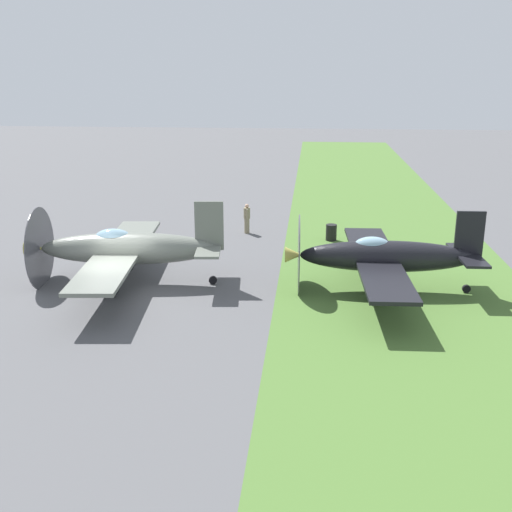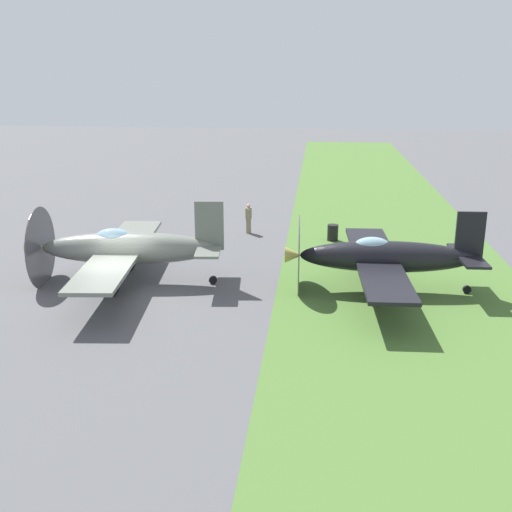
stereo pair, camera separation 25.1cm
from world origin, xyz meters
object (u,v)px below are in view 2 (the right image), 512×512
at_px(ground_crew_chief, 248,218).
at_px(airplane_wingman, 383,257).
at_px(airplane_lead, 126,248).
at_px(fuel_drum, 333,233).

bearing_deg(ground_crew_chief, airplane_wingman, 27.92).
xyz_separation_m(airplane_lead, ground_crew_chief, (9.33, -4.32, -0.72)).
bearing_deg(airplane_lead, airplane_wingman, -94.61).
bearing_deg(airplane_lead, ground_crew_chief, -30.08).
height_order(airplane_lead, airplane_wingman, airplane_lead).
bearing_deg(fuel_drum, airplane_wingman, -166.65).
bearing_deg(ground_crew_chief, fuel_drum, 68.47).
xyz_separation_m(airplane_lead, fuel_drum, (8.19, -9.16, -1.18)).
distance_m(ground_crew_chief, fuel_drum, 4.99).
bearing_deg(ground_crew_chief, airplane_lead, -33.21).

